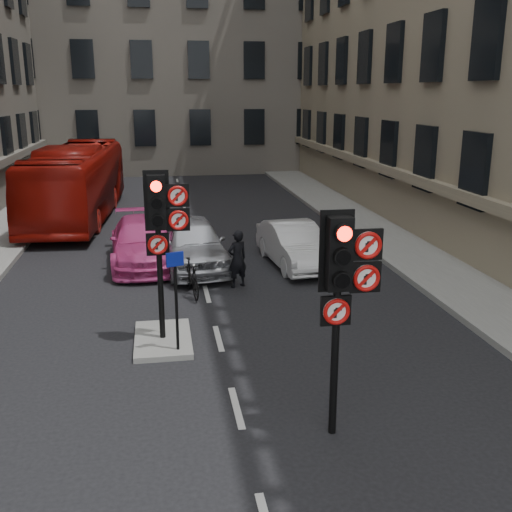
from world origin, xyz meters
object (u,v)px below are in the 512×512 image
object	(u,v)px
signal_far	(162,220)
car_pink	(143,242)
car_silver	(192,243)
car_white	(294,245)
motorcycle	(191,278)
signal_near	(344,277)
motorcyclist	(237,259)
info_sign	(176,287)
bus_red	(77,182)

from	to	relation	value
signal_far	car_pink	bearing A→B (deg)	95.35
car_silver	car_white	world-z (taller)	car_silver
car_silver	motorcycle	world-z (taller)	car_silver
signal_near	motorcyclist	bearing A→B (deg)	94.53
signal_far	car_white	size ratio (longest dim) A/B	0.89
signal_near	car_pink	world-z (taller)	signal_near
signal_far	car_white	bearing A→B (deg)	52.79
car_pink	motorcycle	bearing A→B (deg)	-71.05
car_pink	info_sign	bearing A→B (deg)	-86.25
car_white	car_silver	bearing A→B (deg)	169.75
car_silver	motorcycle	bearing A→B (deg)	-100.08
signal_far	motorcyclist	world-z (taller)	signal_far
signal_near	motorcyclist	world-z (taller)	signal_near
info_sign	signal_near	bearing A→B (deg)	-73.23
car_white	info_sign	xyz separation A→B (m)	(-3.80, -5.98, 0.80)
signal_near	car_silver	size ratio (longest dim) A/B	0.79
car_white	info_sign	bearing A→B (deg)	-127.84
info_sign	car_white	bearing A→B (deg)	38.52
signal_far	car_pink	distance (m)	6.63
signal_near	car_pink	bearing A→B (deg)	107.22
signal_near	info_sign	size ratio (longest dim) A/B	1.72
motorcycle	signal_far	bearing A→B (deg)	-112.82
signal_far	car_silver	distance (m)	5.95
signal_far	car_pink	size ratio (longest dim) A/B	0.75
signal_far	car_white	xyz separation A→B (m)	(4.01, 5.29, -2.04)
signal_near	signal_far	size ratio (longest dim) A/B	1.00
motorcycle	car_silver	bearing A→B (deg)	76.10
signal_near	bus_red	distance (m)	18.68
car_silver	car_pink	bearing A→B (deg)	148.10
signal_near	motorcyclist	xyz separation A→B (m)	(-0.59, 7.49, -1.78)
motorcyclist	signal_far	bearing A→B (deg)	35.16
motorcycle	motorcyclist	size ratio (longest dim) A/B	0.99
car_silver	car_white	bearing A→B (deg)	-10.53
bus_red	info_sign	distance (m)	14.81
signal_far	car_pink	xyz separation A→B (m)	(-0.59, 6.29, -2.01)
signal_near	motorcycle	world-z (taller)	signal_near
signal_far	motorcyclist	bearing A→B (deg)	60.08
car_silver	bus_red	xyz separation A→B (m)	(-4.30, 8.12, 0.76)
signal_near	car_silver	world-z (taller)	signal_near
car_pink	motorcycle	distance (m)	3.52
car_white	bus_red	distance (m)	11.21
motorcycle	motorcyclist	world-z (taller)	motorcyclist
car_pink	motorcyclist	size ratio (longest dim) A/B	2.99
motorcycle	info_sign	world-z (taller)	info_sign
info_sign	car_pink	bearing A→B (deg)	77.51
car_white	signal_near	bearing A→B (deg)	-104.06
signal_far	bus_red	size ratio (longest dim) A/B	0.32
signal_near	motorcyclist	distance (m)	7.72
car_silver	signal_near	bearing A→B (deg)	-85.65
signal_far	motorcycle	distance (m)	3.82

